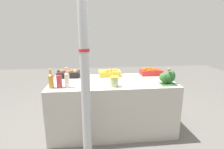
{
  "coord_description": "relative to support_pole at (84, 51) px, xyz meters",
  "views": [
    {
      "loc": [
        -0.29,
        -2.59,
        1.55
      ],
      "look_at": [
        0.0,
        0.0,
        0.91
      ],
      "focal_mm": 28.0,
      "sensor_mm": 36.0,
      "label": 1
    }
  ],
  "objects": [
    {
      "name": "sparrow_bird",
      "position": [
        1.16,
        0.36,
        -0.31
      ],
      "size": [
        0.04,
        0.14,
        0.05
      ],
      "rotation": [
        0.0,
        0.0,
        -1.68
      ],
      "color": "#4C3D2D",
      "rests_on": "broccoli_pile"
    },
    {
      "name": "support_pole",
      "position": [
        0.0,
        0.0,
        0.0
      ],
      "size": [
        0.12,
        0.12,
        2.68
      ],
      "color": "#B7BABF",
      "rests_on": "ground_plane"
    },
    {
      "name": "broccoli_pile",
      "position": [
        1.16,
        0.39,
        -0.44
      ],
      "size": [
        0.24,
        0.2,
        0.19
      ],
      "color": "#2D602D",
      "rests_on": "market_table"
    },
    {
      "name": "pickle_jar",
      "position": [
        0.39,
        0.35,
        -0.46
      ],
      "size": [
        0.12,
        0.12,
        0.14
      ],
      "color": "#B2C684",
      "rests_on": "market_table"
    },
    {
      "name": "orange_crate",
      "position": [
        0.38,
        0.94,
        -0.48
      ],
      "size": [
        0.36,
        0.22,
        0.13
      ],
      "color": "gold",
      "rests_on": "market_table"
    },
    {
      "name": "apple_crate",
      "position": [
        -0.31,
        0.95,
        -0.47
      ],
      "size": [
        0.36,
        0.22,
        0.13
      ],
      "color": "black",
      "rests_on": "market_table"
    },
    {
      "name": "juice_bottle_amber",
      "position": [
        -0.47,
        0.38,
        -0.42
      ],
      "size": [
        0.07,
        0.07,
        0.26
      ],
      "color": "gold",
      "rests_on": "market_table"
    },
    {
      "name": "carrot_crate",
      "position": [
        1.1,
        0.94,
        -0.48
      ],
      "size": [
        0.36,
        0.22,
        0.13
      ],
      "color": "red",
      "rests_on": "market_table"
    },
    {
      "name": "juice_bottle_cloudy",
      "position": [
        -0.26,
        0.38,
        -0.42
      ],
      "size": [
        0.06,
        0.06,
        0.28
      ],
      "color": "beige",
      "rests_on": "market_table"
    },
    {
      "name": "juice_bottle_ruby",
      "position": [
        -0.37,
        0.38,
        -0.43
      ],
      "size": [
        0.07,
        0.07,
        0.24
      ],
      "color": "#B2333D",
      "rests_on": "market_table"
    },
    {
      "name": "market_table",
      "position": [
        0.38,
        0.63,
        -0.94
      ],
      "size": [
        1.88,
        0.89,
        0.81
      ],
      "primitive_type": "cube",
      "color": "#B7B2A8",
      "rests_on": "ground_plane"
    },
    {
      "name": "ground_plane",
      "position": [
        0.38,
        0.63,
        -1.34
      ],
      "size": [
        10.0,
        10.0,
        0.0
      ],
      "primitive_type": "plane",
      "color": "#605E59"
    }
  ]
}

